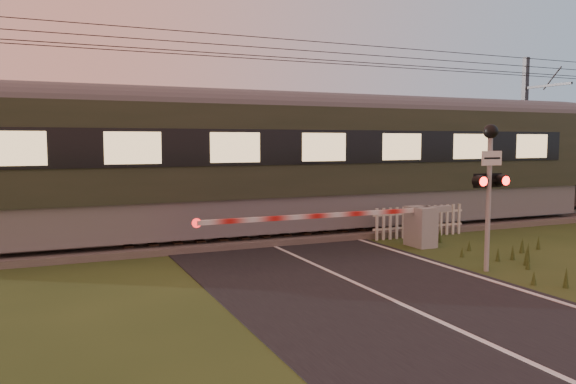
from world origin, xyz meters
name	(u,v)px	position (x,y,z in m)	size (l,w,h in m)	color
ground	(364,288)	(0.00, 0.00, 0.00)	(160.00, 160.00, 0.00)	#283B16
road	(371,290)	(0.02, -0.23, 0.01)	(6.00, 140.00, 0.03)	black
track_bed	(254,236)	(0.00, 6.50, 0.07)	(140.00, 3.40, 0.39)	#47423D
overhead_wires	(253,49)	(0.00, 6.50, 5.72)	(120.00, 0.62, 0.62)	black
train	(563,157)	(13.07, 6.50, 2.37)	(44.87, 3.09, 4.19)	slate
boom_gate	(409,225)	(3.46, 3.32, 0.64)	(7.61, 0.87, 1.16)	gray
crossing_signal	(490,171)	(3.36, 0.18, 2.31)	(0.86, 0.35, 3.36)	gray
picket_fence	(419,221)	(4.77, 4.60, 0.49)	(3.34, 0.08, 0.98)	silver
catenary_mast	(525,131)	(13.33, 8.72, 3.43)	(0.21, 2.45, 6.59)	#2D2D30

